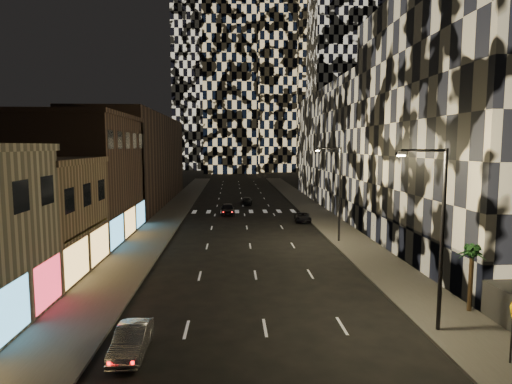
{
  "coord_description": "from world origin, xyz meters",
  "views": [
    {
      "loc": [
        -1.63,
        -9.95,
        9.28
      ],
      "look_at": [
        0.06,
        20.24,
        6.0
      ],
      "focal_mm": 30.0,
      "sensor_mm": 36.0,
      "label": 1
    }
  ],
  "objects": [
    {
      "name": "tower_center_low",
      "position": [
        -2.0,
        140.0,
        47.5
      ],
      "size": [
        18.0,
        18.0,
        95.0
      ],
      "primitive_type": "cube",
      "color": "black",
      "rests_on": "ground"
    },
    {
      "name": "midrise_base",
      "position": [
        12.3,
        24.5,
        1.5
      ],
      "size": [
        0.6,
        25.0,
        3.0
      ],
      "primitive_type": "cube",
      "color": "#383838",
      "rests_on": "ground"
    },
    {
      "name": "sidewalk_right",
      "position": [
        10.0,
        50.0,
        0.07
      ],
      "size": [
        4.0,
        120.0,
        0.15
      ],
      "primitive_type": "cube",
      "color": "#47443F",
      "rests_on": "ground"
    },
    {
      "name": "streetlight_near",
      "position": [
        8.35,
        10.0,
        5.35
      ],
      "size": [
        2.55,
        0.25,
        9.0
      ],
      "color": "black",
      "rests_on": "sidewalk_right"
    },
    {
      "name": "car_dark_oncoming",
      "position": [
        0.66,
        57.31,
        0.6
      ],
      "size": [
        2.01,
        4.26,
        1.2
      ],
      "primitive_type": "imported",
      "rotation": [
        0.0,
        0.0,
        3.06
      ],
      "color": "black",
      "rests_on": "ground"
    },
    {
      "name": "tower_right_mid",
      "position": [
        35.0,
        135.0,
        50.0
      ],
      "size": [
        20.0,
        20.0,
        100.0
      ],
      "primitive_type": "cube",
      "color": "black",
      "rests_on": "ground"
    },
    {
      "name": "midrise_filler_right",
      "position": [
        20.0,
        57.0,
        9.0
      ],
      "size": [
        16.0,
        40.0,
        18.0
      ],
      "primitive_type": "cube",
      "color": "#232326",
      "rests_on": "ground"
    },
    {
      "name": "retail_tan",
      "position": [
        -17.0,
        21.0,
        4.0
      ],
      "size": [
        10.0,
        10.0,
        8.0
      ],
      "primitive_type": "cube",
      "color": "#8B6F53",
      "rests_on": "ground"
    },
    {
      "name": "curb_right",
      "position": [
        7.9,
        50.0,
        0.07
      ],
      "size": [
        0.2,
        120.0,
        0.15
      ],
      "primitive_type": "cube",
      "color": "#4C4C47",
      "rests_on": "ground"
    },
    {
      "name": "car_dark_rightlane",
      "position": [
        7.0,
        41.42,
        0.56
      ],
      "size": [
        2.26,
        4.21,
        1.13
      ],
      "primitive_type": "imported",
      "rotation": [
        0.0,
        0.0,
        -0.1
      ],
      "color": "black",
      "rests_on": "ground"
    },
    {
      "name": "tower_left_back",
      "position": [
        -12.0,
        165.0,
        60.0
      ],
      "size": [
        24.0,
        24.0,
        120.0
      ],
      "primitive_type": "cube",
      "color": "black",
      "rests_on": "ground"
    },
    {
      "name": "midrise_right",
      "position": [
        20.0,
        24.5,
        11.0
      ],
      "size": [
        16.0,
        25.0,
        22.0
      ],
      "primitive_type": "cube",
      "color": "#232326",
      "rests_on": "ground"
    },
    {
      "name": "streetlight_far",
      "position": [
        8.35,
        30.0,
        5.35
      ],
      "size": [
        2.55,
        0.25,
        9.0
      ],
      "color": "black",
      "rests_on": "sidewalk_right"
    },
    {
      "name": "car_dark_midlane",
      "position": [
        -2.25,
        47.37,
        0.76
      ],
      "size": [
        1.98,
        4.55,
        1.52
      ],
      "primitive_type": "imported",
      "rotation": [
        0.0,
        0.0,
        0.04
      ],
      "color": "black",
      "rests_on": "ground"
    },
    {
      "name": "palm_tree",
      "position": [
        11.5,
        12.28,
        3.25
      ],
      "size": [
        1.92,
        1.88,
        3.75
      ],
      "color": "#47331E",
      "rests_on": "sidewalk_right"
    },
    {
      "name": "sidewalk_left",
      "position": [
        -10.0,
        50.0,
        0.07
      ],
      "size": [
        4.0,
        120.0,
        0.15
      ],
      "primitive_type": "cube",
      "color": "#47443F",
      "rests_on": "ground"
    },
    {
      "name": "retail_brown",
      "position": [
        -17.0,
        33.5,
        6.0
      ],
      "size": [
        10.0,
        15.0,
        12.0
      ],
      "primitive_type": "cube",
      "color": "#4B362A",
      "rests_on": "ground"
    },
    {
      "name": "car_silver_parked",
      "position": [
        -6.16,
        8.56,
        0.63
      ],
      "size": [
        1.36,
        3.84,
        1.26
      ],
      "primitive_type": "imported",
      "rotation": [
        0.0,
        0.0,
        0.0
      ],
      "color": "#9C9CA1",
      "rests_on": "ground"
    },
    {
      "name": "curb_left",
      "position": [
        -7.9,
        50.0,
        0.07
      ],
      "size": [
        0.2,
        120.0,
        0.15
      ],
      "primitive_type": "cube",
      "color": "#4C4C47",
      "rests_on": "ground"
    },
    {
      "name": "retail_filler_left",
      "position": [
        -17.0,
        60.0,
        7.0
      ],
      "size": [
        10.0,
        40.0,
        14.0
      ],
      "primitive_type": "cube",
      "color": "#4B362A",
      "rests_on": "ground"
    }
  ]
}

